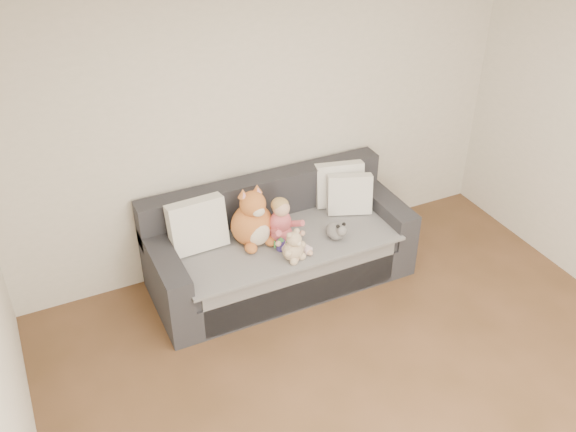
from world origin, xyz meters
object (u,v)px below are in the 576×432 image
object	(u,v)px
sippy_cup	(281,243)
toddler	(283,225)
sofa	(278,248)
plush_cat	(253,221)
teddy_bear	(294,248)

from	to	relation	value
sippy_cup	toddler	bearing A→B (deg)	54.31
sofa	sippy_cup	distance (m)	0.34
plush_cat	teddy_bear	distance (m)	0.42
toddler	teddy_bear	world-z (taller)	toddler
sofa	teddy_bear	size ratio (longest dim) A/B	7.92
teddy_bear	sippy_cup	world-z (taller)	teddy_bear
teddy_bear	sippy_cup	xyz separation A→B (m)	(-0.04, 0.16, -0.05)
sofa	sippy_cup	world-z (taller)	sofa
toddler	teddy_bear	distance (m)	0.25
toddler	plush_cat	distance (m)	0.25
sofa	teddy_bear	xyz separation A→B (m)	(-0.05, -0.39, 0.27)
plush_cat	sippy_cup	size ratio (longest dim) A/B	4.38
toddler	sippy_cup	size ratio (longest dim) A/B	3.46
teddy_bear	sippy_cup	bearing A→B (deg)	83.90
sofa	plush_cat	world-z (taller)	plush_cat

